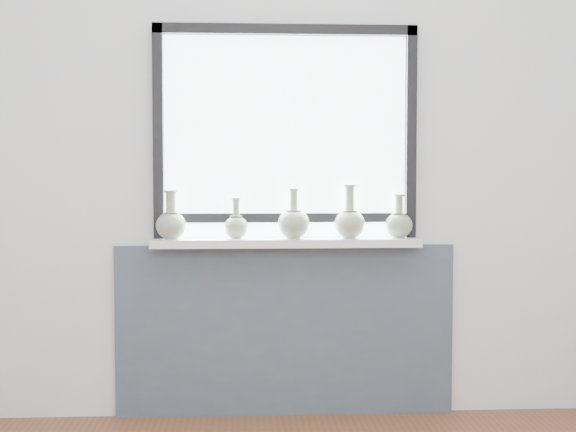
{
  "coord_description": "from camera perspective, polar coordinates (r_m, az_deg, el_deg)",
  "views": [
    {
      "loc": [
        -0.21,
        -2.21,
        1.23
      ],
      "look_at": [
        0.0,
        1.55,
        1.02
      ],
      "focal_mm": 50.0,
      "sensor_mm": 36.0,
      "label": 1
    }
  ],
  "objects": [
    {
      "name": "apron_panel",
      "position": [
        4.08,
        -0.19,
        -8.13
      ],
      "size": [
        1.7,
        0.03,
        0.86
      ],
      "primitive_type": "cube",
      "color": "#434C58",
      "rests_on": "ground"
    },
    {
      "name": "vase_a",
      "position": [
        3.92,
        -8.31,
        -0.49
      ],
      "size": [
        0.15,
        0.15,
        0.24
      ],
      "rotation": [
        0.0,
        0.0,
        0.0
      ],
      "color": "gray",
      "rests_on": "windowsill"
    },
    {
      "name": "window",
      "position": [
        4.0,
        -0.18,
        6.22
      ],
      "size": [
        1.3,
        0.06,
        1.05
      ],
      "color": "black",
      "rests_on": "windowsill"
    },
    {
      "name": "vase_b",
      "position": [
        3.94,
        -3.71,
        -0.67
      ],
      "size": [
        0.12,
        0.12,
        0.2
      ],
      "rotation": [
        0.0,
        0.0,
        -0.21
      ],
      "color": "gray",
      "rests_on": "windowsill"
    },
    {
      "name": "windowsill",
      "position": [
        3.94,
        -0.13,
        -1.9
      ],
      "size": [
        1.32,
        0.18,
        0.04
      ],
      "primitive_type": "cube",
      "color": "silver",
      "rests_on": "apron_panel"
    },
    {
      "name": "vase_d",
      "position": [
        3.96,
        4.41,
        -0.38
      ],
      "size": [
        0.15,
        0.15,
        0.27
      ],
      "rotation": [
        0.0,
        0.0,
        0.24
      ],
      "color": "gray",
      "rests_on": "windowsill"
    },
    {
      "name": "back_wall",
      "position": [
        4.03,
        -0.21,
        4.18
      ],
      "size": [
        3.6,
        0.02,
        2.6
      ],
      "primitive_type": "cube",
      "color": "silver",
      "rests_on": "ground"
    },
    {
      "name": "vase_c",
      "position": [
        3.93,
        0.41,
        -0.44
      ],
      "size": [
        0.16,
        0.16,
        0.25
      ],
      "rotation": [
        0.0,
        0.0,
        -0.28
      ],
      "color": "gray",
      "rests_on": "windowsill"
    },
    {
      "name": "vase_e",
      "position": [
        4.01,
        7.88,
        -0.52
      ],
      "size": [
        0.14,
        0.14,
        0.22
      ],
      "rotation": [
        0.0,
        0.0,
        0.23
      ],
      "color": "gray",
      "rests_on": "windowsill"
    }
  ]
}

